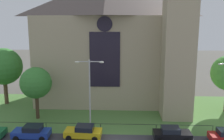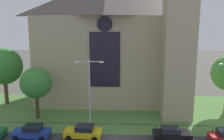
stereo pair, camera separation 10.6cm
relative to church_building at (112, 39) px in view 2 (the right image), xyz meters
name	(u,v)px [view 2 (the right image)]	position (x,y,z in m)	size (l,w,h in m)	color
ground	(118,111)	(1.11, -5.54, -10.27)	(160.00, 160.00, 0.00)	#56544C
grass_verge	(117,116)	(1.11, -7.54, -10.27)	(120.00, 20.00, 0.01)	#517F3D
church_building	(112,39)	(0.00, 0.00, 0.00)	(23.20, 16.20, 26.00)	tan
iron_railing	(101,125)	(-0.77, -13.04, -9.31)	(26.63, 0.07, 1.13)	black
tree_left_near	(36,83)	(-9.84, -8.92, -5.26)	(4.25, 4.25, 7.17)	#423021
tree_left_far	(4,67)	(-17.01, -2.90, -4.15)	(5.80, 5.80, 9.05)	brown
streetlamp_near	(90,88)	(-2.00, -13.14, -4.69)	(3.37, 0.26, 8.86)	#B2B2B7
parked_car_blue	(32,132)	(-8.51, -14.86, -9.53)	(4.21, 2.03, 1.51)	#1E3899
parked_car_yellow	(83,132)	(-2.61, -14.56, -9.53)	(4.28, 2.20, 1.51)	gold
parked_car_black	(171,134)	(7.39, -14.63, -9.53)	(4.23, 2.08, 1.51)	black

